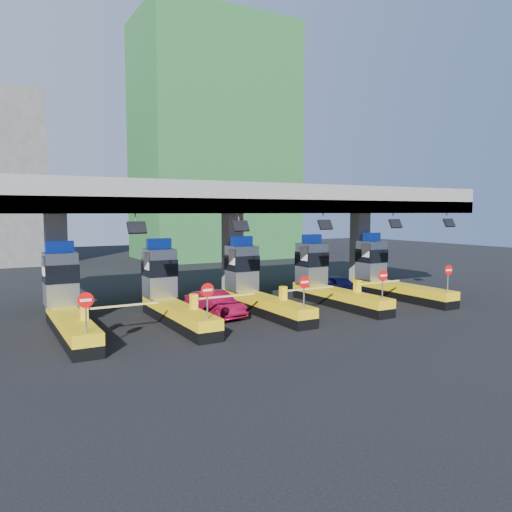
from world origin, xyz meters
TOP-DOWN VIEW (x-y plane):
  - ground at (0.00, 0.00)m, footprint 120.00×120.00m
  - toll_canopy at (0.00, 2.87)m, footprint 28.00×12.09m
  - toll_lane_far_left at (-10.00, 0.28)m, footprint 4.43×8.00m
  - toll_lane_left at (-5.00, 0.28)m, footprint 4.43×8.00m
  - toll_lane_center at (0.00, 0.28)m, footprint 4.43×8.00m
  - toll_lane_right at (5.00, 0.28)m, footprint 4.43×8.00m
  - toll_lane_far_right at (10.00, 0.28)m, footprint 4.43×8.00m
  - bg_building_scaffold at (12.00, 32.00)m, footprint 18.00×12.00m
  - van at (7.13, 1.68)m, footprint 1.79×4.16m
  - red_car at (-2.56, -0.00)m, footprint 2.08×4.27m

SIDE VIEW (x-z plane):
  - ground at x=0.00m, z-range 0.00..0.00m
  - red_car at x=-2.56m, z-range 0.00..1.35m
  - van at x=7.13m, z-range 0.00..1.40m
  - toll_lane_far_left at x=-10.00m, z-range -0.68..3.47m
  - toll_lane_left at x=-5.00m, z-range -0.68..3.47m
  - toll_lane_center at x=0.00m, z-range -0.68..3.47m
  - toll_lane_right at x=5.00m, z-range -0.68..3.47m
  - toll_lane_far_right at x=10.00m, z-range -0.68..3.47m
  - toll_canopy at x=0.00m, z-range 2.63..9.63m
  - bg_building_scaffold at x=12.00m, z-range 0.00..28.00m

